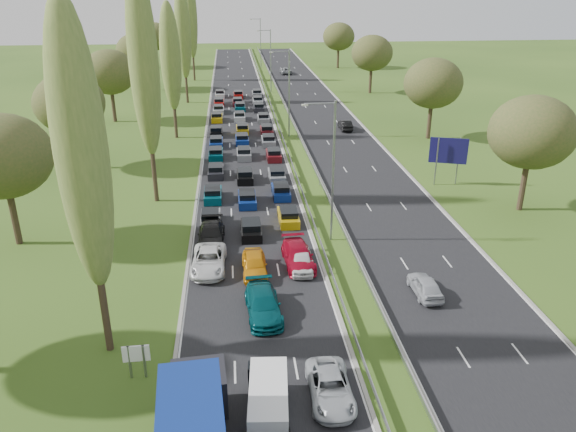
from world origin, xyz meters
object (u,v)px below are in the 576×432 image
info_sign (136,357)px  white_van_rear (268,399)px  direction_sign (448,153)px  near_car_3 (211,234)px  near_car_2 (209,260)px

info_sign → white_van_rear: bearing=-27.9°
white_van_rear → direction_sign: size_ratio=0.94×
info_sign → direction_sign: bearing=45.9°
near_car_3 → white_van_rear: (3.38, -20.96, 0.21)m
near_car_2 → info_sign: bearing=-103.7°
near_car_2 → info_sign: info_sign is taller
near_car_3 → white_van_rear: 21.23m
info_sign → direction_sign: size_ratio=0.40×
near_car_2 → near_car_3: (0.08, 4.74, 0.02)m
near_car_2 → info_sign: size_ratio=2.62×
near_car_2 → white_van_rear: bearing=-75.6°
white_van_rear → direction_sign: 39.98m
near_car_2 → direction_sign: direction_sign is taller
near_car_3 → direction_sign: size_ratio=1.04×
near_car_3 → white_van_rear: size_ratio=1.11×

